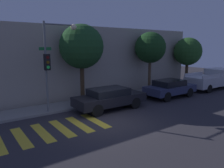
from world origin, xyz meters
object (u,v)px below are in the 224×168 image
Objects in this scene: pickup_truck at (212,79)px; tree_midblock at (150,48)px; sedan_middle at (170,88)px; tree_near_corner at (81,47)px; sedan_near_corner at (110,98)px; traffic_light_pole at (53,54)px; tree_far_end at (188,52)px.

pickup_truck is 6.86m from tree_midblock.
sedan_middle is 7.46m from tree_near_corner.
pickup_truck is 12.80m from tree_near_corner.
sedan_near_corner is 0.90× the size of tree_midblock.
traffic_light_pole is 9.22m from sedan_middle.
tree_midblock is (5.75, 2.31, 3.04)m from sedan_near_corner.
sedan_near_corner is at bearing -73.50° from tree_near_corner.
sedan_middle is at bearing -155.95° from tree_far_end.
sedan_middle is at bearing 180.00° from pickup_truck.
tree_near_corner is (-12.24, 2.31, 2.94)m from pickup_truck.
pickup_truck is at bearing -21.71° from tree_midblock.
sedan_near_corner is at bearing -167.99° from tree_far_end.
sedan_near_corner and sedan_middle have the same top height.
tree_midblock is (-5.80, 2.31, 2.84)m from pickup_truck.
sedan_middle is 6.25m from tree_far_end.
pickup_truck is (14.59, -1.27, -2.53)m from traffic_light_pole.
sedan_middle is 3.82m from tree_midblock.
tree_near_corner is 1.14× the size of tree_far_end.
tree_near_corner is at bearing 169.31° from pickup_truck.
tree_far_end is (5.11, 0.00, -0.40)m from tree_midblock.
pickup_truck is at bearing 0.00° from sedan_near_corner.
tree_midblock reaches higher than tree_far_end.
tree_midblock is (6.44, 0.00, -0.10)m from tree_near_corner.
tree_far_end is at bearing 0.00° from tree_near_corner.
pickup_truck reaches higher than sedan_near_corner.
traffic_light_pole reaches higher than tree_far_end.
sedan_near_corner is 6.90m from tree_midblock.
tree_midblock is at bearing 180.00° from tree_far_end.
tree_far_end reaches higher than pickup_truck.
tree_far_end is (11.54, 0.00, -0.50)m from tree_near_corner.
traffic_light_pole reaches higher than sedan_near_corner.
tree_far_end is (5.18, 2.31, 2.64)m from sedan_middle.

